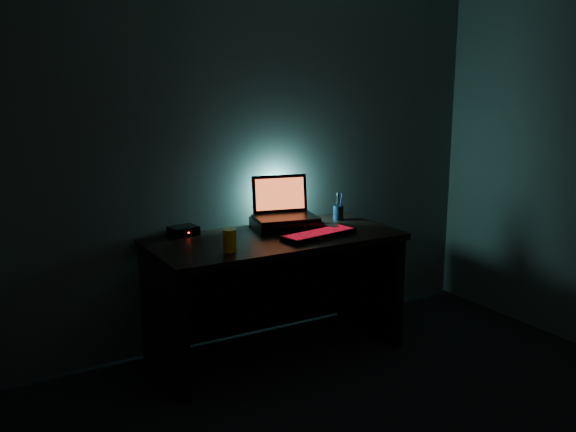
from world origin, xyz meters
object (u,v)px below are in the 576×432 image
at_px(keyboard, 319,234).
at_px(router, 183,231).
at_px(pen_cup, 338,213).
at_px(juice_glass, 230,241).
at_px(laptop, 283,208).
at_px(mouse, 332,228).

distance_m(keyboard, router, 0.81).
height_order(pen_cup, router, pen_cup).
bearing_deg(keyboard, router, 137.50).
relative_size(pen_cup, juice_glass, 0.78).
xyz_separation_m(juice_glass, router, (-0.08, 0.48, -0.04)).
height_order(laptop, mouse, laptop).
bearing_deg(mouse, juice_glass, -172.91).
bearing_deg(keyboard, pen_cup, 31.90).
bearing_deg(keyboard, mouse, 21.50).
distance_m(pen_cup, juice_glass, 1.02).
xyz_separation_m(laptop, mouse, (0.21, -0.24, -0.10)).
distance_m(laptop, mouse, 0.33).
distance_m(pen_cup, router, 1.04).
relative_size(laptop, keyboard, 0.86).
height_order(laptop, pen_cup, laptop).
bearing_deg(mouse, laptop, 128.69).
bearing_deg(laptop, keyboard, -67.78).
bearing_deg(pen_cup, keyboard, -138.13).
height_order(laptop, keyboard, laptop).
height_order(keyboard, pen_cup, pen_cup).
relative_size(laptop, mouse, 4.74).
relative_size(laptop, juice_glass, 3.43).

